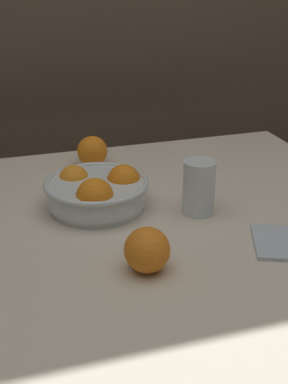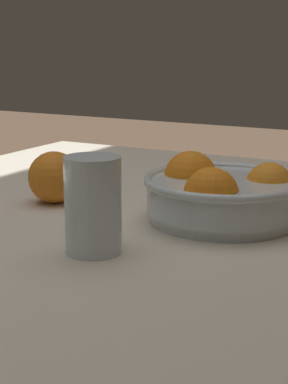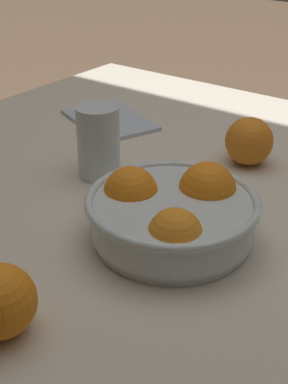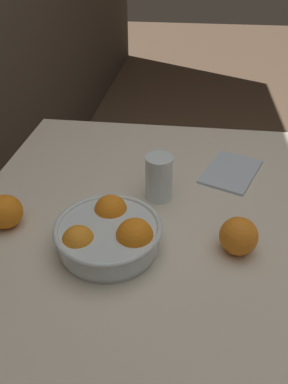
% 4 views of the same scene
% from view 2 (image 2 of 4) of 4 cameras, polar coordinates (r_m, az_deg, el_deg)
% --- Properties ---
extents(dining_table, '(1.15, 1.03, 0.70)m').
position_cam_2_polar(dining_table, '(0.96, -2.02, -6.68)').
color(dining_table, beige).
rests_on(dining_table, ground_plane).
extents(fruit_bowl, '(0.23, 0.23, 0.10)m').
position_cam_2_polar(fruit_bowl, '(0.93, 6.93, -0.16)').
color(fruit_bowl, silver).
rests_on(fruit_bowl, dining_table).
extents(juice_glass, '(0.07, 0.07, 0.12)m').
position_cam_2_polar(juice_glass, '(0.79, -4.55, -1.55)').
color(juice_glass, '#F4A314').
rests_on(juice_glass, dining_table).
extents(orange_loose_near_bowl, '(0.08, 0.08, 0.08)m').
position_cam_2_polar(orange_loose_near_bowl, '(1.04, -8.00, 1.31)').
color(orange_loose_near_bowl, orange).
rests_on(orange_loose_near_bowl, dining_table).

